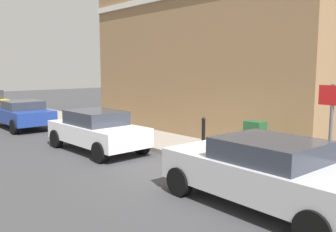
% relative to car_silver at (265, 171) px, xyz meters
% --- Properties ---
extents(ground, '(80.00, 80.00, 0.00)m').
position_rel_car_silver_xyz_m(ground, '(0.47, 2.84, -0.74)').
color(ground, '#38383A').
extents(sidewalk, '(2.32, 30.00, 0.15)m').
position_rel_car_silver_xyz_m(sidewalk, '(2.52, 8.84, -0.67)').
color(sidewalk, gray).
rests_on(sidewalk, ground).
extents(corner_building, '(7.42, 11.47, 8.29)m').
position_rel_car_silver_xyz_m(corner_building, '(7.33, 6.58, 3.40)').
color(corner_building, olive).
rests_on(corner_building, ground).
extents(car_silver, '(2.06, 4.25, 1.41)m').
position_rel_car_silver_xyz_m(car_silver, '(0.00, 0.00, 0.00)').
color(car_silver, '#B7B7BC').
rests_on(car_silver, ground).
extents(car_white, '(1.88, 3.98, 1.38)m').
position_rel_car_silver_xyz_m(car_white, '(0.06, 6.63, -0.02)').
color(car_white, silver).
rests_on(car_white, ground).
extents(car_blue, '(1.90, 3.97, 1.31)m').
position_rel_car_silver_xyz_m(car_blue, '(-0.14, 13.05, -0.05)').
color(car_blue, navy).
rests_on(car_blue, ground).
extents(utility_cabinet, '(0.46, 0.61, 1.15)m').
position_rel_car_silver_xyz_m(utility_cabinet, '(2.46, 1.95, -0.06)').
color(utility_cabinet, '#1E4C28').
rests_on(utility_cabinet, sidewalk).
extents(bollard_near_cabinet, '(0.14, 0.14, 1.04)m').
position_rel_car_silver_xyz_m(bollard_near_cabinet, '(2.56, 4.03, -0.04)').
color(bollard_near_cabinet, black).
rests_on(bollard_near_cabinet, sidewalk).
extents(street_sign, '(0.08, 0.60, 2.30)m').
position_rel_car_silver_xyz_m(street_sign, '(1.83, -0.46, 0.92)').
color(street_sign, '#59595B').
rests_on(street_sign, sidewalk).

